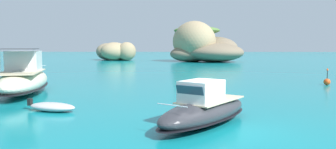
{
  "coord_description": "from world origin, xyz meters",
  "views": [
    {
      "loc": [
        -1.49,
        -13.23,
        3.28
      ],
      "look_at": [
        -2.74,
        13.45,
        1.05
      ],
      "focal_mm": 35.7,
      "sensor_mm": 36.0,
      "label": 1
    }
  ],
  "objects_px": {
    "motorboat_cream": "(24,79)",
    "channel_buoy": "(327,81)",
    "motorboat_charcoal": "(205,110)",
    "islet_small": "(116,52)",
    "islet_large": "(202,46)",
    "dinghy_tender": "(52,107)"
  },
  "relations": [
    {
      "from": "channel_buoy",
      "to": "motorboat_cream",
      "type": "bearing_deg",
      "value": -165.91
    },
    {
      "from": "motorboat_charcoal",
      "to": "motorboat_cream",
      "type": "xyz_separation_m",
      "value": [
        -12.25,
        9.09,
        0.37
      ]
    },
    {
      "from": "motorboat_cream",
      "to": "dinghy_tender",
      "type": "xyz_separation_m",
      "value": [
        4.66,
        -6.53,
        -0.78
      ]
    },
    {
      "from": "dinghy_tender",
      "to": "channel_buoy",
      "type": "distance_m",
      "value": 22.69
    },
    {
      "from": "islet_small",
      "to": "channel_buoy",
      "type": "bearing_deg",
      "value": -61.1
    },
    {
      "from": "motorboat_charcoal",
      "to": "motorboat_cream",
      "type": "relative_size",
      "value": 0.61
    },
    {
      "from": "islet_small",
      "to": "dinghy_tender",
      "type": "xyz_separation_m",
      "value": [
        9.74,
        -64.47,
        -1.68
      ]
    },
    {
      "from": "motorboat_cream",
      "to": "channel_buoy",
      "type": "relative_size",
      "value": 7.12
    },
    {
      "from": "islet_small",
      "to": "dinghy_tender",
      "type": "relative_size",
      "value": 4.71
    },
    {
      "from": "motorboat_charcoal",
      "to": "motorboat_cream",
      "type": "height_order",
      "value": "motorboat_cream"
    },
    {
      "from": "motorboat_cream",
      "to": "channel_buoy",
      "type": "bearing_deg",
      "value": 14.09
    },
    {
      "from": "channel_buoy",
      "to": "motorboat_charcoal",
      "type": "bearing_deg",
      "value": -127.14
    },
    {
      "from": "islet_large",
      "to": "motorboat_cream",
      "type": "relative_size",
      "value": 1.84
    },
    {
      "from": "islet_small",
      "to": "motorboat_charcoal",
      "type": "xyz_separation_m",
      "value": [
        17.34,
        -67.03,
        -1.27
      ]
    },
    {
      "from": "islet_small",
      "to": "motorboat_cream",
      "type": "xyz_separation_m",
      "value": [
        5.09,
        -57.94,
        -0.9
      ]
    },
    {
      "from": "islet_small",
      "to": "motorboat_cream",
      "type": "relative_size",
      "value": 1.28
    },
    {
      "from": "islet_large",
      "to": "dinghy_tender",
      "type": "bearing_deg",
      "value": -100.6
    },
    {
      "from": "islet_large",
      "to": "islet_small",
      "type": "xyz_separation_m",
      "value": [
        -20.58,
        6.59,
        -1.44
      ]
    },
    {
      "from": "motorboat_charcoal",
      "to": "motorboat_cream",
      "type": "distance_m",
      "value": 15.26
    },
    {
      "from": "motorboat_charcoal",
      "to": "channel_buoy",
      "type": "xyz_separation_m",
      "value": [
        11.37,
        15.02,
        -0.3
      ]
    },
    {
      "from": "channel_buoy",
      "to": "dinghy_tender",
      "type": "bearing_deg",
      "value": -146.7
    },
    {
      "from": "motorboat_cream",
      "to": "channel_buoy",
      "type": "xyz_separation_m",
      "value": [
        23.62,
        5.93,
        -0.67
      ]
    }
  ]
}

